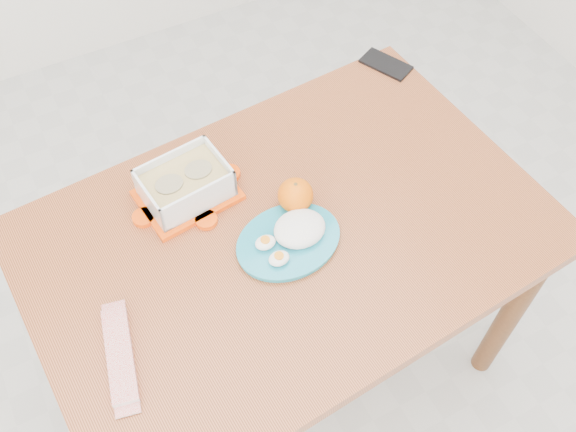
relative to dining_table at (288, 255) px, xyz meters
name	(u,v)px	position (x,y,z in m)	size (l,w,h in m)	color
ground	(300,355)	(0.05, 0.00, -0.65)	(3.50, 3.50, 0.00)	#B7B7B2
dining_table	(288,255)	(0.00, 0.00, 0.00)	(1.23, 0.87, 0.75)	#AE5A31
food_container	(185,185)	(-0.16, 0.20, 0.15)	(0.24, 0.19, 0.09)	#FF4B07
orange_fruit	(295,195)	(0.05, 0.06, 0.14)	(0.08, 0.08, 0.08)	#FF6E05
rice_plate	(292,236)	(0.00, -0.03, 0.12)	(0.26, 0.26, 0.07)	teal
candy_bar	(120,355)	(-0.44, -0.12, 0.11)	(0.21, 0.05, 0.02)	red
smartphone	(386,64)	(0.50, 0.37, 0.11)	(0.07, 0.14, 0.01)	black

